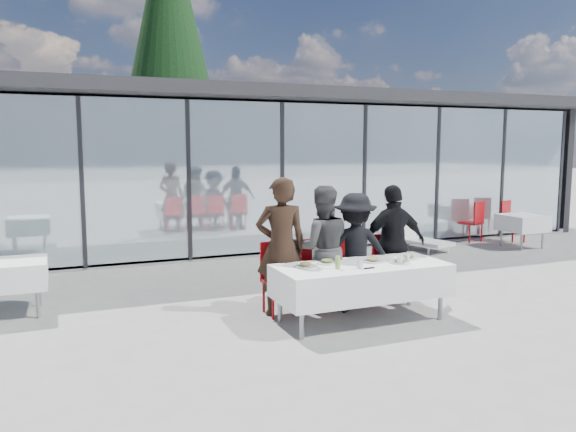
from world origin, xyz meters
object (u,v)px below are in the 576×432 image
Objects in this scene: diner_a at (281,247)px; spare_chair_a at (510,219)px; folded_eyeglasses at (369,268)px; lounger at (417,237)px; plate_a at (305,265)px; plate_d at (409,257)px; diner_chair_b at (318,270)px; dining_table at (361,280)px; diner_b at (322,248)px; plate_c at (373,260)px; diner_c at (355,250)px; diner_chair_a at (278,274)px; diner_chair_d at (389,264)px; plate_extra at (400,261)px; plate_b at (327,262)px; juice_bottle at (338,262)px; diner_chair_c at (351,267)px; spare_table_left at (13,275)px; spare_chair_b at (474,219)px; conifer_tree at (169,36)px; diner_d at (393,244)px.

diner_a is 1.92× the size of spare_chair_a.
lounger is (3.79, 4.31, -0.50)m from folded_eyeglasses.
plate_a is 1.00× the size of plate_d.
diner_chair_b is 0.82m from plate_a.
lounger is at bearing 47.24° from dining_table.
plate_c is (0.47, -0.57, -0.10)m from diner_b.
diner_c reaches higher than plate_a.
diner_chair_a is 1.77m from diner_chair_d.
plate_extra is (1.25, -0.25, 0.00)m from plate_a.
diner_c is 0.78m from plate_b.
diner_c reaches higher than dining_table.
diner_chair_c is at bearing 52.37° from juice_bottle.
spare_chair_b is at bearing 12.98° from spare_table_left.
spare_table_left is 13.43m from conifer_tree.
spare_chair_b is (-0.82, 0.27, 0.00)m from spare_chair_a.
plate_c is 0.66m from juice_bottle.
plate_b is at bearing -92.40° from conifer_tree.
diner_chair_b reaches higher than plate_c.
diner_chair_c reaches higher than plate_extra.
spare_chair_a is at bearing -141.03° from diner_a.
dining_table is 1.21× the size of diner_a.
folded_eyeglasses is at bearing 90.79° from diner_c.
lounger is (4.62, 3.41, -0.68)m from diner_a.
conifer_tree is at bearing 122.99° from spare_chair_a.
dining_table is at bearing 39.70° from diner_d.
plate_b reaches higher than dining_table.
spare_chair_b reaches higher than plate_a.
diner_c reaches higher than lounger.
folded_eyeglasses is at bearing -106.50° from diner_chair_c.
diner_chair_a reaches higher than plate_c.
folded_eyeglasses is (0.38, -0.13, -0.08)m from juice_bottle.
plate_extra is at bearing -20.93° from plate_b.
diner_chair_b reaches higher than plate_a.
dining_table is 13.48× the size of juice_bottle.
conifer_tree reaches higher than diner_chair_d.
diner_chair_a is at bearing 117.38° from juice_bottle.
diner_chair_d is 3.47× the size of plate_d.
diner_d is 6.12× the size of plate_d.
plate_a is (-1.64, -0.62, 0.24)m from diner_chair_d.
plate_a is at bearing -138.85° from lounger.
dining_table is 0.22× the size of conifer_tree.
spare_chair_a is (7.20, 3.24, 0.00)m from diner_chair_a.
diner_b is 0.78m from juice_bottle.
diner_d is 6.12× the size of plate_b.
diner_chair_c is at bearing -151.83° from diner_b.
plate_b is at bearing 152.60° from diner_a.
spare_chair_b is 11.98m from conifer_tree.
conifer_tree is (-6.17, 9.50, 5.45)m from spare_chair_a.
plate_b is at bearing 126.37° from folded_eyeglasses.
folded_eyeglasses is at bearing 146.69° from diner_a.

